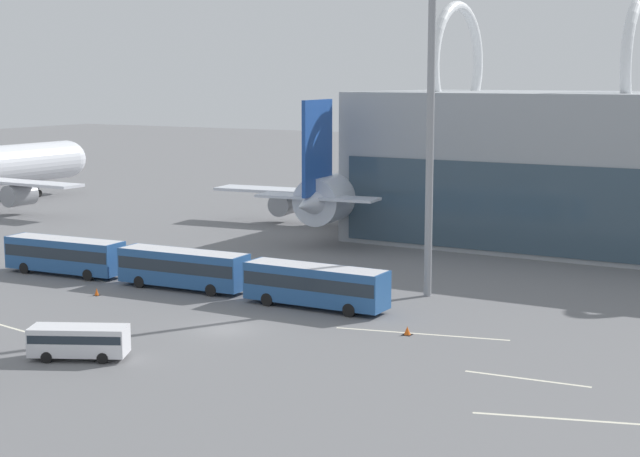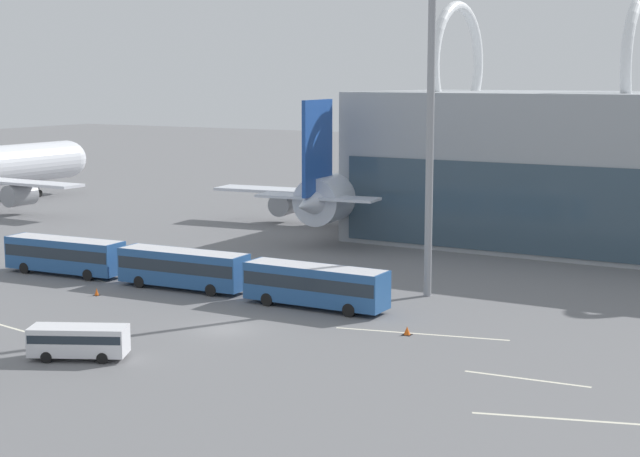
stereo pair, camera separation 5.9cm
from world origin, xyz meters
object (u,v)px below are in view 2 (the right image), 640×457
airliner_at_gate_far (371,187)px  shuttle_bus_0 (65,254)px  service_van_foreground (79,340)px  shuttle_bus_1 (183,267)px  floodlight_mast (431,57)px  shuttle_bus_2 (315,283)px  traffic_cone_0 (97,292)px  traffic_cone_1 (407,331)px

airliner_at_gate_far → shuttle_bus_0: (-10.86, -37.96, -2.84)m
airliner_at_gate_far → service_van_foreground: airliner_at_gate_far is taller
shuttle_bus_1 → floodlight_mast: floodlight_mast is taller
shuttle_bus_2 → floodlight_mast: 19.56m
shuttle_bus_2 → traffic_cone_0: (-17.31, -5.11, -1.60)m
airliner_at_gate_far → traffic_cone_0: bearing=170.2°
airliner_at_gate_far → shuttle_bus_0: airliner_at_gate_far is taller
shuttle_bus_1 → traffic_cone_0: bearing=-133.0°
airliner_at_gate_far → service_van_foreground: 57.63m
shuttle_bus_0 → floodlight_mast: 36.45m
service_van_foreground → floodlight_mast: floodlight_mast is taller
shuttle_bus_2 → traffic_cone_0: size_ratio=19.24×
shuttle_bus_2 → floodlight_mast: floodlight_mast is taller
shuttle_bus_2 → service_van_foreground: (-5.86, -19.04, -0.66)m
shuttle_bus_2 → service_van_foreground: shuttle_bus_2 is taller
traffic_cone_0 → traffic_cone_1: size_ratio=0.95×
shuttle_bus_1 → shuttle_bus_2: (12.78, -0.30, 0.00)m
shuttle_bus_2 → service_van_foreground: bearing=-107.7°
floodlight_mast → traffic_cone_0: 32.30m
airliner_at_gate_far → shuttle_bus_0: size_ratio=3.56×
shuttle_bus_2 → traffic_cone_0: bearing=-164.1°
shuttle_bus_2 → traffic_cone_1: (9.35, -3.66, -1.61)m
shuttle_bus_2 → service_van_foreground: 19.93m
shuttle_bus_0 → traffic_cone_1: size_ratio=18.56×
traffic_cone_0 → traffic_cone_1: 26.70m
shuttle_bus_0 → service_van_foreground: size_ratio=1.84×
airliner_at_gate_far → shuttle_bus_2: (14.71, -37.80, -2.84)m
floodlight_mast → shuttle_bus_0: bearing=-165.3°
service_van_foreground → traffic_cone_0: size_ratio=10.59×
shuttle_bus_0 → floodlight_mast: size_ratio=0.37×
shuttle_bus_0 → shuttle_bus_1: bearing=-2.3°
shuttle_bus_2 → traffic_cone_1: bearing=-22.0°
airliner_at_gate_far → shuttle_bus_1: bearing=176.6°
shuttle_bus_0 → traffic_cone_0: (8.26, -4.95, -1.60)m
airliner_at_gate_far → traffic_cone_1: (24.06, -41.47, -4.44)m
shuttle_bus_1 → shuttle_bus_2: 12.79m
shuttle_bus_0 → traffic_cone_0: shuttle_bus_0 is taller
shuttle_bus_2 → traffic_cone_1: size_ratio=18.33×
service_van_foreground → traffic_cone_1: bearing=18.5°
traffic_cone_1 → service_van_foreground: bearing=-134.7°
shuttle_bus_1 → airliner_at_gate_far: bearing=89.8°
service_van_foreground → airliner_at_gate_far: bearing=72.0°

